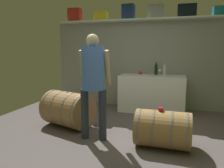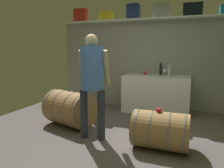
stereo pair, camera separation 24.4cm
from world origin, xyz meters
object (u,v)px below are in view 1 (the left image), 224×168
(toolcase_black, at_px, (187,11))
(wine_glass, at_px, (160,71))
(toolcase_red, at_px, (75,15))
(wine_barrel_far, at_px, (68,109))
(wine_barrel_near, at_px, (163,129))
(tasting_cup, at_px, (161,109))
(toolcase_navy, at_px, (128,12))
(wine_bottle_dark, at_px, (156,69))
(wine_bottle_clear, at_px, (165,70))
(red_funnel, at_px, (140,72))
(toolcase_yellow, at_px, (101,16))
(toolcase_teal, at_px, (220,11))
(work_cabinet, at_px, (152,93))
(winemaker_pouring, at_px, (93,76))
(toolcase_grey, at_px, (156,12))

(toolcase_black, xyz_separation_m, wine_glass, (-0.54, -0.15, -1.34))
(toolcase_red, height_order, wine_barrel_far, toolcase_red)
(wine_glass, height_order, wine_barrel_near, wine_glass)
(tasting_cup, bearing_deg, wine_barrel_near, 0.00)
(toolcase_navy, distance_m, wine_bottle_dark, 1.52)
(wine_bottle_clear, height_order, wine_bottle_dark, wine_bottle_dark)
(red_funnel, relative_size, tasting_cup, 1.47)
(toolcase_yellow, distance_m, tasting_cup, 3.20)
(red_funnel, bearing_deg, wine_glass, -10.58)
(wine_glass, bearing_deg, tasting_cup, -85.66)
(toolcase_teal, height_order, red_funnel, toolcase_teal)
(toolcase_red, xyz_separation_m, toolcase_navy, (1.41, 0.00, 0.01))
(toolcase_yellow, bearing_deg, wine_bottle_clear, -12.43)
(toolcase_red, distance_m, wine_glass, 2.60)
(work_cabinet, distance_m, wine_barrel_far, 2.05)
(red_funnel, bearing_deg, tasting_cup, -73.61)
(toolcase_red, height_order, toolcase_yellow, toolcase_red)
(toolcase_red, height_order, wine_bottle_clear, toolcase_red)
(work_cabinet, distance_m, tasting_cup, 1.96)
(toolcase_yellow, xyz_separation_m, winemaker_pouring, (0.59, -2.15, -1.24))
(wine_barrel_near, xyz_separation_m, tasting_cup, (-0.04, -0.00, 0.30))
(toolcase_grey, xyz_separation_m, winemaker_pouring, (-0.75, -2.15, -1.29))
(toolcase_yellow, distance_m, toolcase_black, 2.03)
(wine_bottle_clear, height_order, tasting_cup, wine_bottle_clear)
(work_cabinet, distance_m, wine_barrel_near, 1.97)
(toolcase_yellow, relative_size, winemaker_pouring, 0.19)
(wine_barrel_far, bearing_deg, toolcase_navy, 84.06)
(toolcase_black, bearing_deg, wine_bottle_clear, -149.95)
(wine_barrel_far, relative_size, winemaker_pouring, 0.62)
(toolcase_teal, relative_size, wine_barrel_near, 0.37)
(wine_bottle_clear, relative_size, wine_glass, 1.89)
(toolcase_black, bearing_deg, wine_glass, -164.03)
(wine_glass, relative_size, wine_barrel_near, 0.19)
(wine_bottle_dark, xyz_separation_m, red_funnel, (-0.37, 0.01, -0.09))
(toolcase_navy, height_order, wine_glass, toolcase_navy)
(toolcase_black, bearing_deg, winemaker_pouring, -123.05)
(toolcase_teal, bearing_deg, wine_barrel_near, -119.62)
(winemaker_pouring, bearing_deg, wine_bottle_dark, 67.18)
(wine_bottle_clear, bearing_deg, wine_barrel_near, -87.67)
(toolcase_grey, relative_size, winemaker_pouring, 0.21)
(red_funnel, height_order, wine_barrel_near, red_funnel)
(toolcase_black, relative_size, wine_glass, 2.65)
(toolcase_black, height_order, wine_barrel_far, toolcase_black)
(toolcase_grey, bearing_deg, wine_bottle_dark, -50.35)
(toolcase_black, height_order, work_cabinet, toolcase_black)
(wine_bottle_clear, distance_m, red_funnel, 0.61)
(work_cabinet, xyz_separation_m, wine_barrel_near, (0.35, -1.93, -0.15))
(wine_glass, height_order, red_funnel, wine_glass)
(wine_bottle_clear, xyz_separation_m, red_funnel, (-0.58, 0.18, -0.08))
(toolcase_yellow, xyz_separation_m, toolcase_navy, (0.69, 0.00, 0.07))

